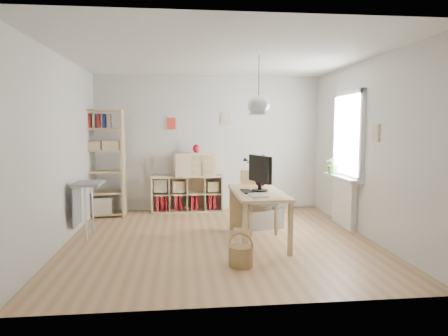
{
  "coord_description": "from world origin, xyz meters",
  "views": [
    {
      "loc": [
        -0.56,
        -5.83,
        1.7
      ],
      "look_at": [
        0.1,
        0.3,
        1.05
      ],
      "focal_mm": 32.0,
      "sensor_mm": 36.0,
      "label": 1
    }
  ],
  "objects": [
    {
      "name": "keyboard",
      "position": [
        0.38,
        -0.2,
        0.76
      ],
      "size": [
        0.16,
        0.37,
        0.02
      ],
      "primitive_type": "cube",
      "rotation": [
        0.0,
        0.0,
        0.07
      ],
      "color": "black",
      "rests_on": "desk"
    },
    {
      "name": "windowsill",
      "position": [
        2.14,
        0.6,
        0.83
      ],
      "size": [
        0.22,
        1.2,
        0.06
      ],
      "primitive_type": "cube",
      "color": "silver",
      "rests_on": "radiator"
    },
    {
      "name": "tall_bookshelf",
      "position": [
        -2.04,
        1.8,
        1.09
      ],
      "size": [
        0.8,
        0.38,
        2.0
      ],
      "color": "tan",
      "rests_on": "ground"
    },
    {
      "name": "paper_tray",
      "position": [
        0.47,
        -0.58,
        0.76
      ],
      "size": [
        0.24,
        0.29,
        0.03
      ],
      "primitive_type": "cube",
      "rotation": [
        0.0,
        0.0,
        0.08
      ],
      "color": "silver",
      "rests_on": "desk"
    },
    {
      "name": "chair",
      "position": [
        0.66,
        0.39,
        0.56
      ],
      "size": [
        0.54,
        0.54,
        0.99
      ],
      "rotation": [
        0.0,
        0.0,
        0.13
      ],
      "color": "#97979A",
      "rests_on": "ground"
    },
    {
      "name": "room_shell",
      "position": [
        0.55,
        -0.15,
        2.0
      ],
      "size": [
        4.5,
        4.5,
        4.5
      ],
      "color": "silver",
      "rests_on": "ground"
    },
    {
      "name": "ground",
      "position": [
        0.0,
        0.0,
        0.0
      ],
      "size": [
        4.5,
        4.5,
        0.0
      ],
      "primitive_type": "plane",
      "color": "#A78253",
      "rests_on": "ground"
    },
    {
      "name": "task_lamp",
      "position": [
        0.61,
        0.46,
        1.06
      ],
      "size": [
        0.43,
        0.16,
        0.46
      ],
      "color": "black",
      "rests_on": "desk"
    },
    {
      "name": "window_unit",
      "position": [
        2.23,
        0.6,
        1.55
      ],
      "size": [
        0.07,
        1.16,
        1.46
      ],
      "color": "white",
      "rests_on": "ground"
    },
    {
      "name": "drawer_chest",
      "position": [
        -0.3,
        2.04,
        0.95
      ],
      "size": [
        0.83,
        0.46,
        0.45
      ],
      "primitive_type": "cube",
      "rotation": [
        0.0,
        0.0,
        0.13
      ],
      "color": "beige",
      "rests_on": "cube_shelf"
    },
    {
      "name": "wicker_basket",
      "position": [
        0.15,
        -1.16,
        0.13
      ],
      "size": [
        0.3,
        0.3,
        0.41
      ],
      "rotation": [
        0.0,
        0.0,
        -0.38
      ],
      "color": "olive",
      "rests_on": "ground"
    },
    {
      "name": "yarn_ball",
      "position": [
        0.68,
        0.29,
        0.83
      ],
      "size": [
        0.17,
        0.17,
        0.17
      ],
      "primitive_type": "sphere",
      "color": "#43090E",
      "rests_on": "desk"
    },
    {
      "name": "potted_plant",
      "position": [
        2.12,
        0.93,
        1.03
      ],
      "size": [
        0.38,
        0.35,
        0.35
      ],
      "primitive_type": "imported",
      "rotation": [
        0.0,
        0.0,
        -0.28
      ],
      "color": "#356E29",
      "rests_on": "windowsill"
    },
    {
      "name": "red_vase",
      "position": [
        -0.26,
        2.04,
        1.26
      ],
      "size": [
        0.14,
        0.14,
        0.17
      ],
      "primitive_type": "ellipsoid",
      "color": "#A60D1E",
      "rests_on": "drawer_chest"
    },
    {
      "name": "radiator",
      "position": [
        2.19,
        0.6,
        0.4
      ],
      "size": [
        0.1,
        0.8,
        0.8
      ],
      "primitive_type": "cube",
      "color": "white",
      "rests_on": "ground"
    },
    {
      "name": "cube_shelf",
      "position": [
        -0.47,
        2.08,
        0.3
      ],
      "size": [
        1.4,
        0.38,
        0.72
      ],
      "color": "beige",
      "rests_on": "ground"
    },
    {
      "name": "side_table",
      "position": [
        -2.04,
        0.35,
        0.67
      ],
      "size": [
        0.4,
        0.55,
        0.85
      ],
      "color": "#97979A",
      "rests_on": "ground"
    },
    {
      "name": "monitor",
      "position": [
        0.58,
        -0.13,
        1.04
      ],
      "size": [
        0.24,
        0.59,
        0.52
      ],
      "rotation": [
        0.0,
        0.0,
        0.31
      ],
      "color": "black",
      "rests_on": "desk"
    },
    {
      "name": "storage_chest",
      "position": [
        0.78,
        0.73,
        0.21
      ],
      "size": [
        0.75,
        0.81,
        0.64
      ],
      "rotation": [
        0.0,
        0.0,
        0.24
      ],
      "color": "#B0B0AC",
      "rests_on": "ground"
    },
    {
      "name": "desk",
      "position": [
        0.55,
        -0.15,
        0.66
      ],
      "size": [
        0.7,
        1.5,
        0.75
      ],
      "color": "tan",
      "rests_on": "ground"
    }
  ]
}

